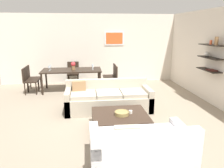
{
  "coord_description": "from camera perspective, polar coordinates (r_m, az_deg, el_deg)",
  "views": [
    {
      "loc": [
        -0.61,
        -5.13,
        2.14
      ],
      "look_at": [
        0.06,
        0.2,
        0.75
      ],
      "focal_mm": 34.47,
      "sensor_mm": 36.0,
      "label": 1
    }
  ],
  "objects": [
    {
      "name": "wine_glass_right_near",
      "position": [
        7.49,
        -5.09,
        4.69
      ],
      "size": [
        0.06,
        0.06,
        0.18
      ],
      "color": "silver",
      "rests_on": "dining_table"
    },
    {
      "name": "right_wall_shelf_unit",
      "position": [
        6.83,
        25.21,
        6.5
      ],
      "size": [
        0.34,
        8.2,
        2.7
      ],
      "color": "silver",
      "rests_on": "ground"
    },
    {
      "name": "candle_jar",
      "position": [
        4.64,
        4.94,
        -7.39
      ],
      "size": [
        0.08,
        0.08,
        0.07
      ],
      "primitive_type": "cylinder",
      "color": "silver",
      "rests_on": "coffee_table"
    },
    {
      "name": "wine_glass_left_near",
      "position": [
        7.58,
        -16.33,
        4.29
      ],
      "size": [
        0.07,
        0.07,
        0.17
      ],
      "color": "silver",
      "rests_on": "dining_table"
    },
    {
      "name": "dining_chair_right_near",
      "position": [
        7.52,
        0.26,
        1.94
      ],
      "size": [
        0.44,
        0.44,
        0.88
      ],
      "color": "black",
      "rests_on": "ground"
    },
    {
      "name": "ground_plane",
      "position": [
        5.59,
        -0.38,
        -7.99
      ],
      "size": [
        18.0,
        18.0,
        0.0
      ],
      "primitive_type": "plane",
      "color": "gray"
    },
    {
      "name": "decorative_bowl",
      "position": [
        4.56,
        2.61,
        -7.68
      ],
      "size": [
        0.3,
        0.3,
        0.07
      ],
      "color": "#99844C",
      "rests_on": "coffee_table"
    },
    {
      "name": "coffee_table",
      "position": [
        4.68,
        2.12,
        -10.12
      ],
      "size": [
        1.17,
        1.04,
        0.38
      ],
      "color": "#38281E",
      "rests_on": "ground"
    },
    {
      "name": "loveseat_white",
      "position": [
        3.56,
        7.53,
        -16.86
      ],
      "size": [
        1.57,
        0.9,
        0.78
      ],
      "color": "white",
      "rests_on": "ground"
    },
    {
      "name": "wine_glass_left_far",
      "position": [
        7.81,
        -16.06,
        4.54
      ],
      "size": [
        0.07,
        0.07,
        0.17
      ],
      "color": "silver",
      "rests_on": "dining_table"
    },
    {
      "name": "dining_chair_left_near",
      "position": [
        7.7,
        -21.32,
        1.23
      ],
      "size": [
        0.44,
        0.44,
        0.88
      ],
      "color": "black",
      "rests_on": "ground"
    },
    {
      "name": "wine_glass_head",
      "position": [
        8.03,
        -10.53,
        5.13
      ],
      "size": [
        0.07,
        0.07,
        0.17
      ],
      "color": "silver",
      "rests_on": "dining_table"
    },
    {
      "name": "dining_table",
      "position": [
        7.65,
        -10.63,
        3.3
      ],
      "size": [
        2.04,
        0.95,
        0.75
      ],
      "color": "black",
      "rests_on": "ground"
    },
    {
      "name": "centerpiece_vase",
      "position": [
        7.59,
        -10.25,
        4.87
      ],
      "size": [
        0.16,
        0.16,
        0.27
      ],
      "color": "olive",
      "rests_on": "dining_table"
    },
    {
      "name": "wine_glass_right_far",
      "position": [
        7.72,
        -5.16,
        4.98
      ],
      "size": [
        0.07,
        0.07,
        0.17
      ],
      "color": "silver",
      "rests_on": "dining_table"
    },
    {
      "name": "dining_chair_head",
      "position": [
        8.55,
        -10.26,
        3.24
      ],
      "size": [
        0.44,
        0.44,
        0.88
      ],
      "color": "black",
      "rests_on": "ground"
    },
    {
      "name": "dining_chair_right_far",
      "position": [
        7.94,
        -0.14,
        2.61
      ],
      "size": [
        0.44,
        0.44,
        0.88
      ],
      "color": "black",
      "rests_on": "ground"
    },
    {
      "name": "back_wall_unit",
      "position": [
        8.74,
        -1.19,
        9.34
      ],
      "size": [
        8.4,
        0.09,
        2.7
      ],
      "color": "silver",
      "rests_on": "ground"
    },
    {
      "name": "dining_chair_left_far",
      "position": [
        8.11,
        -20.61,
        1.93
      ],
      "size": [
        0.44,
        0.44,
        0.88
      ],
      "color": "black",
      "rests_on": "ground"
    },
    {
      "name": "sofa_beige",
      "position": [
        5.8,
        -1.08,
        -4.08
      ],
      "size": [
        2.25,
        0.9,
        0.78
      ],
      "color": "#B2A893",
      "rests_on": "ground"
    }
  ]
}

